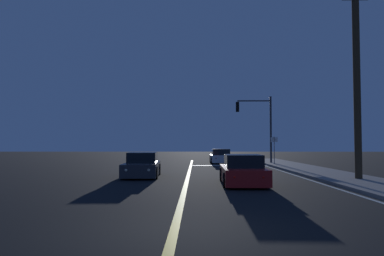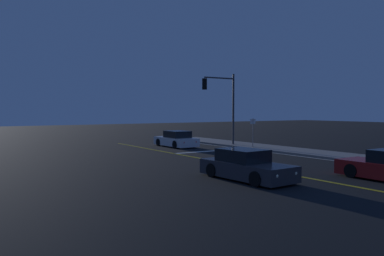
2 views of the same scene
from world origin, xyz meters
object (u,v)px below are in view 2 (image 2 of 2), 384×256
object	(u,v)px
traffic_signal_near_right	(223,99)
street_sign_corner	(253,128)
car_following_oncoming_white	(176,140)
car_distant_tail_charcoal	(246,166)

from	to	relation	value
traffic_signal_near_right	street_sign_corner	size ratio (longest dim) A/B	2.52
car_following_oncoming_white	street_sign_corner	distance (m)	6.50
traffic_signal_near_right	car_following_oncoming_white	bearing A→B (deg)	-32.57
car_distant_tail_charcoal	street_sign_corner	world-z (taller)	street_sign_corner
car_distant_tail_charcoal	traffic_signal_near_right	distance (m)	15.81
traffic_signal_near_right	street_sign_corner	bearing A→B (deg)	105.60
car_following_oncoming_white	traffic_signal_near_right	distance (m)	5.24
traffic_signal_near_right	street_sign_corner	world-z (taller)	traffic_signal_near_right
car_following_oncoming_white	car_distant_tail_charcoal	world-z (taller)	same
car_following_oncoming_white	street_sign_corner	size ratio (longest dim) A/B	1.82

